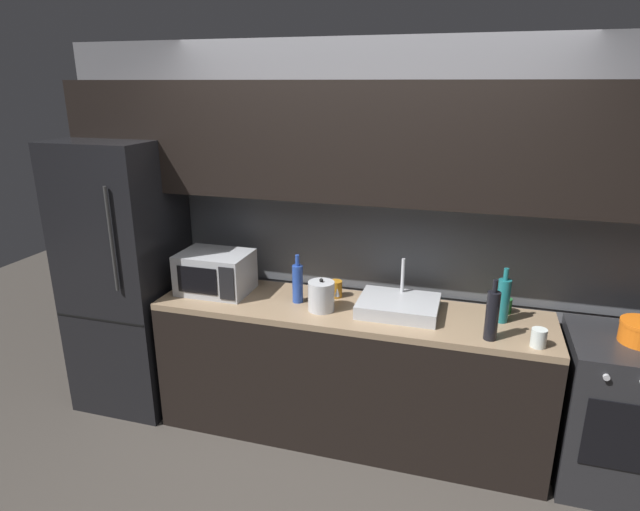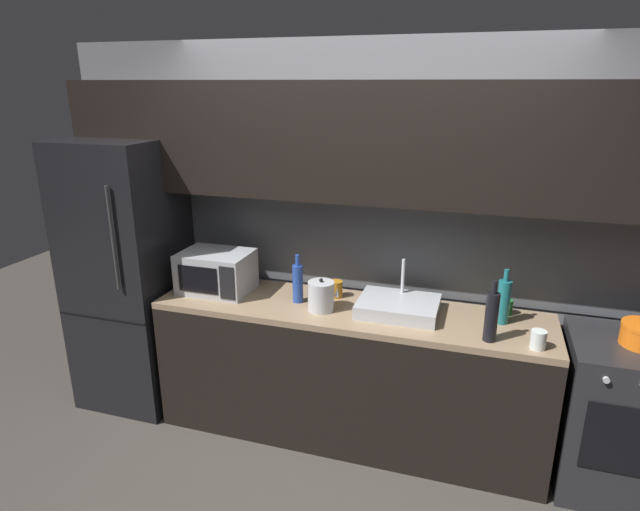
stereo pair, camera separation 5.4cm
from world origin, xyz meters
The scene contains 13 objects.
back_wall centered at (0.00, 1.20, 1.55)m, with size 4.19×0.44×2.50m.
counter_run centered at (0.00, 0.90, 0.45)m, with size 2.45×0.60×0.90m.
refrigerator centered at (-1.60, 0.90, 0.94)m, with size 0.68×0.69×1.89m.
oven_range centered at (1.56, 0.90, 0.45)m, with size 0.60×0.62×0.90m.
microwave centered at (-0.92, 0.92, 1.04)m, with size 0.46×0.35×0.27m.
sink_basin centered at (0.30, 0.93, 0.94)m, with size 0.48×0.38×0.30m.
kettle centered at (-0.16, 0.82, 0.99)m, with size 0.20×0.16×0.21m.
wine_bottle_dark centered at (0.83, 0.71, 1.04)m, with size 0.07×0.07×0.35m.
wine_bottle_blue centered at (-0.34, 0.90, 1.03)m, with size 0.07×0.07×0.31m.
wine_bottle_teal centered at (0.90, 0.97, 1.04)m, with size 0.07×0.07×0.33m.
mug_green centered at (0.92, 1.10, 0.95)m, with size 0.08×0.08×0.09m, color #1E6B2D.
mug_amber centered at (-0.13, 1.05, 0.95)m, with size 0.08×0.08×0.11m, color #B27019.
mug_clear centered at (1.08, 0.69, 0.95)m, with size 0.08×0.08×0.10m, color silver.
Camera 2 is at (0.74, -2.04, 2.24)m, focal length 29.80 mm.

